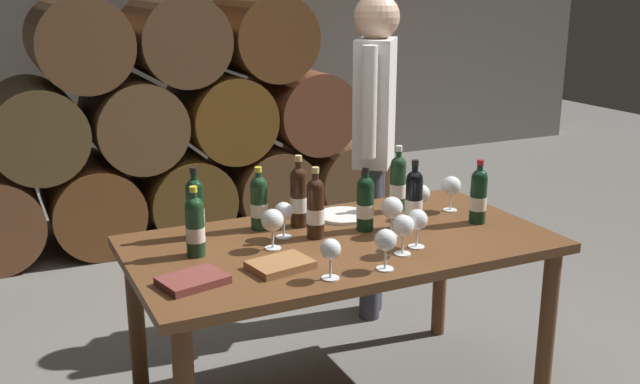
% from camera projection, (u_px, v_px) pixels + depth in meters
% --- Properties ---
extents(cellar_back_wall, '(10.00, 0.24, 2.80)m').
position_uv_depth(cellar_back_wall, '(126.00, 25.00, 6.46)').
color(cellar_back_wall, gray).
rests_on(cellar_back_wall, ground_plane).
extents(barrel_stack, '(3.12, 0.90, 1.69)m').
position_uv_depth(barrel_stack, '(176.00, 129.00, 5.24)').
color(barrel_stack, brown).
rests_on(barrel_stack, ground_plane).
extents(dining_table, '(1.70, 0.90, 0.76)m').
position_uv_depth(dining_table, '(341.00, 261.00, 3.01)').
color(dining_table, brown).
rests_on(dining_table, ground_plane).
extents(wine_bottle_0, '(0.07, 0.07, 0.29)m').
position_uv_depth(wine_bottle_0, '(414.00, 198.00, 3.11)').
color(wine_bottle_0, black).
rests_on(wine_bottle_0, dining_table).
extents(wine_bottle_1, '(0.07, 0.07, 0.27)m').
position_uv_depth(wine_bottle_1, '(365.00, 203.00, 3.07)').
color(wine_bottle_1, black).
rests_on(wine_bottle_1, dining_table).
extents(wine_bottle_2, '(0.07, 0.07, 0.27)m').
position_uv_depth(wine_bottle_2, '(259.00, 202.00, 3.08)').
color(wine_bottle_2, '#19381E').
rests_on(wine_bottle_2, dining_table).
extents(wine_bottle_3, '(0.07, 0.07, 0.30)m').
position_uv_depth(wine_bottle_3, '(195.00, 207.00, 2.98)').
color(wine_bottle_3, black).
rests_on(wine_bottle_3, dining_table).
extents(wine_bottle_4, '(0.07, 0.07, 0.30)m').
position_uv_depth(wine_bottle_4, '(315.00, 208.00, 2.97)').
color(wine_bottle_4, black).
rests_on(wine_bottle_4, dining_table).
extents(wine_bottle_5, '(0.07, 0.07, 0.30)m').
position_uv_depth(wine_bottle_5, '(398.00, 183.00, 3.33)').
color(wine_bottle_5, '#19381E').
rests_on(wine_bottle_5, dining_table).
extents(wine_bottle_6, '(0.07, 0.07, 0.31)m').
position_uv_depth(wine_bottle_6, '(299.00, 196.00, 3.11)').
color(wine_bottle_6, black).
rests_on(wine_bottle_6, dining_table).
extents(wine_bottle_7, '(0.07, 0.07, 0.27)m').
position_uv_depth(wine_bottle_7, '(195.00, 226.00, 2.78)').
color(wine_bottle_7, '#19381E').
rests_on(wine_bottle_7, dining_table).
extents(wine_bottle_8, '(0.07, 0.07, 0.28)m').
position_uv_depth(wine_bottle_8, '(478.00, 196.00, 3.16)').
color(wine_bottle_8, black).
rests_on(wine_bottle_8, dining_table).
extents(wine_glass_0, '(0.09, 0.09, 0.16)m').
position_uv_depth(wine_glass_0, '(403.00, 227.00, 2.79)').
color(wine_glass_0, white).
rests_on(wine_glass_0, dining_table).
extents(wine_glass_1, '(0.08, 0.08, 0.15)m').
position_uv_depth(wine_glass_1, '(283.00, 213.00, 2.98)').
color(wine_glass_1, white).
rests_on(wine_glass_1, dining_table).
extents(wine_glass_2, '(0.08, 0.08, 0.15)m').
position_uv_depth(wine_glass_2, '(421.00, 194.00, 3.23)').
color(wine_glass_2, white).
rests_on(wine_glass_2, dining_table).
extents(wine_glass_3, '(0.09, 0.09, 0.16)m').
position_uv_depth(wine_glass_3, '(272.00, 221.00, 2.85)').
color(wine_glass_3, white).
rests_on(wine_glass_3, dining_table).
extents(wine_glass_4, '(0.08, 0.08, 0.15)m').
position_uv_depth(wine_glass_4, '(386.00, 241.00, 2.65)').
color(wine_glass_4, white).
rests_on(wine_glass_4, dining_table).
extents(wine_glass_5, '(0.07, 0.07, 0.15)m').
position_uv_depth(wine_glass_5, '(330.00, 251.00, 2.56)').
color(wine_glass_5, white).
rests_on(wine_glass_5, dining_table).
extents(wine_glass_6, '(0.08, 0.08, 0.16)m').
position_uv_depth(wine_glass_6, '(417.00, 221.00, 2.87)').
color(wine_glass_6, white).
rests_on(wine_glass_6, dining_table).
extents(wine_glass_7, '(0.09, 0.09, 0.16)m').
position_uv_depth(wine_glass_7, '(451.00, 187.00, 3.33)').
color(wine_glass_7, white).
rests_on(wine_glass_7, dining_table).
extents(wine_glass_8, '(0.09, 0.09, 0.16)m').
position_uv_depth(wine_glass_8, '(392.00, 208.00, 3.01)').
color(wine_glass_8, white).
rests_on(wine_glass_8, dining_table).
extents(tasting_notebook, '(0.25, 0.20, 0.03)m').
position_uv_depth(tasting_notebook, '(280.00, 265.00, 2.68)').
color(tasting_notebook, '#936038').
rests_on(tasting_notebook, dining_table).
extents(leather_ledger, '(0.25, 0.21, 0.03)m').
position_uv_depth(leather_ledger, '(193.00, 280.00, 2.54)').
color(leather_ledger, brown).
rests_on(leather_ledger, dining_table).
extents(serving_plate, '(0.24, 0.24, 0.01)m').
position_uv_depth(serving_plate, '(343.00, 216.00, 3.27)').
color(serving_plate, white).
rests_on(serving_plate, dining_table).
extents(sommelier_presenting, '(0.34, 0.41, 1.72)m').
position_uv_depth(sommelier_presenting, '(374.00, 128.00, 3.79)').
color(sommelier_presenting, '#383842').
rests_on(sommelier_presenting, ground_plane).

